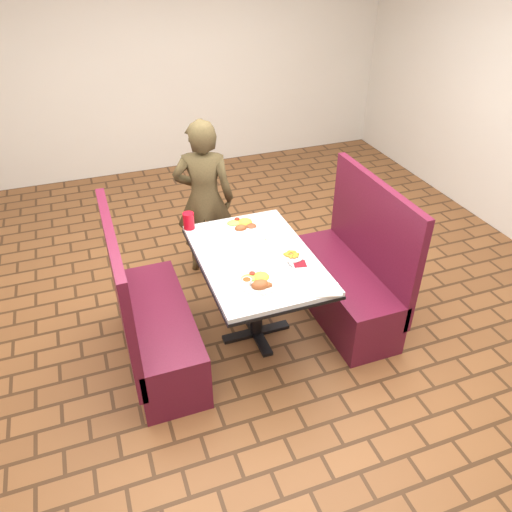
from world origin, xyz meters
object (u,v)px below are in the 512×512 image
object	(u,v)px
diner_person	(204,199)
near_dinner_plate	(258,280)
red_tumbler	(189,221)
dining_table	(256,267)
booth_bench_right	(348,280)
booth_bench_left	(152,325)
far_dinner_plate	(242,224)
plantain_plate	(292,255)

from	to	relation	value
diner_person	near_dinner_plate	distance (m)	1.35
diner_person	red_tumbler	size ratio (longest dim) A/B	10.97
diner_person	near_dinner_plate	world-z (taller)	diner_person
dining_table	booth_bench_right	size ratio (longest dim) A/B	1.01
dining_table	diner_person	size ratio (longest dim) A/B	0.84
booth_bench_left	far_dinner_plate	xyz separation A→B (m)	(0.84, 0.43, 0.45)
far_dinner_plate	plantain_plate	size ratio (longest dim) A/B	1.63
booth_bench_left	near_dinner_plate	bearing A→B (deg)	-24.14
dining_table	near_dinner_plate	bearing A→B (deg)	-107.69
booth_bench_left	diner_person	bearing A→B (deg)	56.11
red_tumbler	near_dinner_plate	bearing A→B (deg)	-73.45
booth_bench_right	near_dinner_plate	world-z (taller)	booth_bench_right
red_tumbler	booth_bench_left	bearing A→B (deg)	-128.57
far_dinner_plate	red_tumbler	bearing A→B (deg)	162.91
far_dinner_plate	plantain_plate	world-z (taller)	far_dinner_plate
near_dinner_plate	red_tumbler	distance (m)	0.90
booth_bench_left	near_dinner_plate	size ratio (longest dim) A/B	4.33
booth_bench_right	red_tumbler	xyz separation A→B (m)	(-1.16, 0.55, 0.49)
diner_person	far_dinner_plate	bearing A→B (deg)	122.99
booth_bench_left	diner_person	world-z (taller)	diner_person
booth_bench_right	plantain_plate	size ratio (longest dim) A/B	6.75
booth_bench_right	diner_person	size ratio (longest dim) A/B	0.83
far_dinner_plate	plantain_plate	bearing A→B (deg)	-69.44
near_dinner_plate	far_dinner_plate	size ratio (longest dim) A/B	0.96
far_dinner_plate	booth_bench_right	bearing A→B (deg)	-29.66
dining_table	plantain_plate	distance (m)	0.28
near_dinner_plate	red_tumbler	bearing A→B (deg)	106.55
near_dinner_plate	far_dinner_plate	bearing A→B (deg)	79.12
far_dinner_plate	red_tumbler	distance (m)	0.42
booth_bench_right	plantain_plate	xyz separation A→B (m)	(-0.56, -0.09, 0.43)
dining_table	red_tumbler	distance (m)	0.68
booth_bench_left	far_dinner_plate	distance (m)	1.05
dining_table	plantain_plate	size ratio (longest dim) A/B	6.82
booth_bench_right	far_dinner_plate	xyz separation A→B (m)	(-0.76, 0.43, 0.45)
plantain_plate	dining_table	bearing A→B (deg)	158.89
diner_person	plantain_plate	xyz separation A→B (m)	(0.34, -1.12, 0.04)
far_dinner_plate	booth_bench_left	bearing A→B (deg)	-152.92
plantain_plate	booth_bench_right	bearing A→B (deg)	9.37
dining_table	diner_person	bearing A→B (deg)	95.80
booth_bench_right	diner_person	distance (m)	1.43
diner_person	far_dinner_plate	size ratio (longest dim) A/B	5.01
dining_table	booth_bench_right	bearing A→B (deg)	0.00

